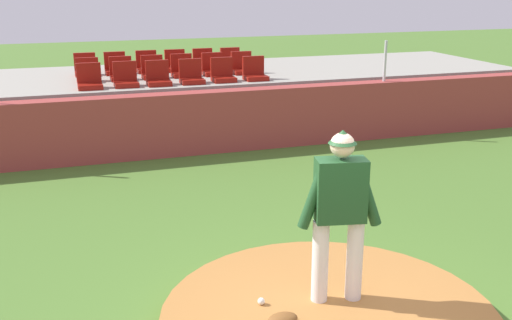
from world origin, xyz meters
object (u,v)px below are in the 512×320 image
Objects in this scene: fielding_glove at (283,319)px; stadium_chair_14 at (147,66)px; stadium_chair_15 at (176,64)px; stadium_chair_10 at (213,68)px; stadium_chair_17 at (231,62)px; stadium_chair_2 at (158,77)px; stadium_chair_13 at (116,67)px; stadium_chair_6 at (88,74)px; stadium_chair_8 at (153,71)px; stadium_chair_3 at (191,76)px; stadium_chair_4 at (223,74)px; stadium_chair_7 at (121,73)px; stadium_chair_11 at (242,67)px; baseball at (261,301)px; stadium_chair_9 at (182,70)px; stadium_chair_5 at (255,72)px; stadium_chair_12 at (86,68)px; stadium_chair_16 at (204,63)px; stadium_chair_1 at (126,79)px; stadium_chair_0 at (90,81)px; pitcher at (340,204)px.

stadium_chair_14 reaches higher than fielding_glove.
stadium_chair_10 is at bearing 128.29° from stadium_chair_15.
stadium_chair_17 reaches higher than fielding_glove.
stadium_chair_2 is 1.00× the size of stadium_chair_13.
stadium_chair_6 and stadium_chair_17 have the same top height.
stadium_chair_8 is 1.15m from stadium_chair_15.
stadium_chair_13 and stadium_chair_14 have the same top height.
stadium_chair_13 is at bearing 4.00° from stadium_chair_14.
stadium_chair_6 is at bearing -22.96° from stadium_chair_3.
stadium_chair_7 is at bearing -22.65° from stadium_chair_4.
stadium_chair_11 is 1.00× the size of stadium_chair_17.
stadium_chair_9 reaches higher than baseball.
stadium_chair_4 is at bearing -1.03° from stadium_chair_5.
stadium_chair_10 is (2.08, 0.05, 0.00)m from stadium_chair_7.
stadium_chair_7 is 1.00× the size of stadium_chair_13.
stadium_chair_17 is (3.45, -0.00, 0.00)m from stadium_chair_12.
stadium_chair_9 is at bearing 83.67° from baseball.
stadium_chair_2 is at bearing 83.88° from fielding_glove.
stadium_chair_8 is 1.00× the size of stadium_chair_11.
stadium_chair_16 is (0.01, 1.81, 0.00)m from stadium_chair_4.
stadium_chair_17 is at bearing 178.78° from stadium_chair_15.
stadium_chair_6 is 3.57m from stadium_chair_17.
stadium_chair_13 and stadium_chair_15 have the same top height.
stadium_chair_7 and stadium_chair_17 have the same top height.
stadium_chair_1 is at bearing 51.31° from stadium_chair_8.
stadium_chair_11 is at bearing 147.64° from stadium_chair_15.
stadium_chair_2 is 1.00× the size of stadium_chair_15.
stadium_chair_11 is at bearing -179.06° from stadium_chair_6.
stadium_chair_3 is 1.00× the size of stadium_chair_17.
stadium_chair_16 is (-0.71, 0.90, 0.00)m from stadium_chair_11.
stadium_chair_16 is (-0.71, 1.82, 0.00)m from stadium_chair_5.
stadium_chair_6 is at bearing 1.56° from stadium_chair_9.
stadium_chair_17 is at bearing -147.39° from stadium_chair_1.
stadium_chair_1 and stadium_chair_5 have the same top height.
stadium_chair_2 is (1.38, -0.02, 0.00)m from stadium_chair_0.
stadium_chair_6 is 1.70m from stadium_chair_14.
stadium_chair_7 is (-0.51, 8.70, 1.12)m from fielding_glove.
pitcher is 3.57× the size of stadium_chair_2.
stadium_chair_6 is 1.00× the size of stadium_chair_12.
stadium_chair_14 is at bearing -53.17° from stadium_chair_4.
stadium_chair_12 is 1.00× the size of stadium_chair_16.
fielding_glove is at bearing 83.76° from stadium_chair_3.
stadium_chair_6 is at bearing -14.01° from stadium_chair_5.
stadium_chair_4 is at bearing 162.80° from stadium_chair_6.
stadium_chair_16 is (0.86, 9.37, 0.14)m from pitcher.
stadium_chair_4 is 1.92m from stadium_chair_15.
pitcher is at bearing -9.32° from baseball.
stadium_chair_14 is at bearing -41.36° from stadium_chair_5.
stadium_chair_15 is (0.87, 9.64, 1.12)m from fielding_glove.
stadium_chair_13 is (-0.72, 0.89, 0.00)m from stadium_chair_8.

